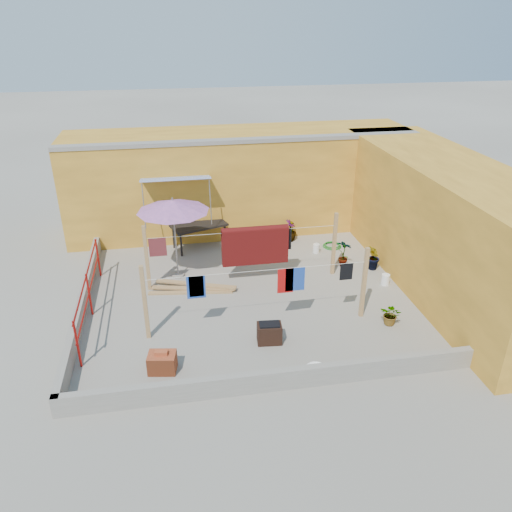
# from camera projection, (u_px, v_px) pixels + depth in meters

# --- Properties ---
(ground) EXTENTS (80.00, 80.00, 0.00)m
(ground) POSITION_uv_depth(u_px,v_px,m) (248.00, 296.00, 12.82)
(ground) COLOR #9E998E
(ground) RESTS_ON ground
(wall_back) EXTENTS (11.00, 3.27, 3.21)m
(wall_back) POSITION_uv_depth(u_px,v_px,m) (240.00, 180.00, 16.34)
(wall_back) COLOR gold
(wall_back) RESTS_ON ground
(wall_right) EXTENTS (2.40, 9.00, 3.20)m
(wall_right) POSITION_uv_depth(u_px,v_px,m) (445.00, 225.00, 12.94)
(wall_right) COLOR gold
(wall_right) RESTS_ON ground
(parapet_front) EXTENTS (8.30, 0.16, 0.44)m
(parapet_front) POSITION_uv_depth(u_px,v_px,m) (279.00, 380.00, 9.56)
(parapet_front) COLOR gray
(parapet_front) RESTS_ON ground
(parapet_left) EXTENTS (0.16, 7.30, 0.44)m
(parapet_left) POSITION_uv_depth(u_px,v_px,m) (82.00, 303.00, 12.08)
(parapet_left) COLOR gray
(parapet_left) RESTS_ON ground
(red_railing) EXTENTS (0.05, 4.20, 1.10)m
(red_railing) POSITION_uv_depth(u_px,v_px,m) (88.00, 288.00, 11.72)
(red_railing) COLOR #A71410
(red_railing) RESTS_ON ground
(clothesline_rig) EXTENTS (5.09, 2.35, 1.80)m
(clothesline_rig) POSITION_uv_depth(u_px,v_px,m) (254.00, 250.00, 12.92)
(clothesline_rig) COLOR tan
(clothesline_rig) RESTS_ON ground
(patio_umbrella) EXTENTS (2.50, 2.50, 2.28)m
(patio_umbrella) POSITION_uv_depth(u_px,v_px,m) (173.00, 206.00, 12.89)
(patio_umbrella) COLOR gray
(patio_umbrella) RESTS_ON ground
(outdoor_table) EXTENTS (1.81, 1.29, 0.77)m
(outdoor_table) POSITION_uv_depth(u_px,v_px,m) (199.00, 226.00, 15.19)
(outdoor_table) COLOR black
(outdoor_table) RESTS_ON ground
(brick_stack) EXTENTS (0.61, 0.49, 0.48)m
(brick_stack) POSITION_uv_depth(u_px,v_px,m) (162.00, 362.00, 10.05)
(brick_stack) COLOR #AF4C28
(brick_stack) RESTS_ON ground
(lumber_pile) EXTENTS (2.29, 0.91, 0.14)m
(lumber_pile) POSITION_uv_depth(u_px,v_px,m) (193.00, 288.00, 13.03)
(lumber_pile) COLOR tan
(lumber_pile) RESTS_ON ground
(brazier) EXTENTS (0.56, 0.40, 0.48)m
(brazier) POSITION_uv_depth(u_px,v_px,m) (269.00, 333.00, 10.92)
(brazier) COLOR black
(brazier) RESTS_ON ground
(white_basin) EXTENTS (0.45, 0.45, 0.08)m
(white_basin) POSITION_uv_depth(u_px,v_px,m) (316.00, 369.00, 10.11)
(white_basin) COLOR white
(white_basin) RESTS_ON ground
(water_jug_a) EXTENTS (0.22, 0.22, 0.34)m
(water_jug_a) POSITION_uv_depth(u_px,v_px,m) (385.00, 279.00, 13.30)
(water_jug_a) COLOR white
(water_jug_a) RESTS_ON ground
(water_jug_b) EXTENTS (0.20, 0.20, 0.31)m
(water_jug_b) POSITION_uv_depth(u_px,v_px,m) (316.00, 248.00, 15.08)
(water_jug_b) COLOR white
(water_jug_b) RESTS_ON ground
(green_hose) EXTENTS (0.57, 0.57, 0.08)m
(green_hose) POSITION_uv_depth(u_px,v_px,m) (332.00, 246.00, 15.50)
(green_hose) COLOR #19721F
(green_hose) RESTS_ON ground
(plant_back_a) EXTENTS (0.72, 0.63, 0.80)m
(plant_back_a) POSITION_uv_depth(u_px,v_px,m) (260.00, 237.00, 15.23)
(plant_back_a) COLOR #1A5D1B
(plant_back_a) RESTS_ON ground
(plant_back_b) EXTENTS (0.50, 0.50, 0.69)m
(plant_back_b) POSITION_uv_depth(u_px,v_px,m) (290.00, 230.00, 15.80)
(plant_back_b) COLOR #1A5D1B
(plant_back_b) RESTS_ON ground
(plant_right_a) EXTENTS (0.52, 0.52, 0.83)m
(plant_right_a) POSITION_uv_depth(u_px,v_px,m) (344.00, 253.00, 14.14)
(plant_right_a) COLOR #1A5D1B
(plant_right_a) RESTS_ON ground
(plant_right_b) EXTENTS (0.40, 0.47, 0.76)m
(plant_right_b) POSITION_uv_depth(u_px,v_px,m) (374.00, 258.00, 13.96)
(plant_right_b) COLOR #1A5D1B
(plant_right_b) RESTS_ON ground
(plant_right_c) EXTENTS (0.63, 0.62, 0.53)m
(plant_right_c) POSITION_uv_depth(u_px,v_px,m) (391.00, 315.00, 11.53)
(plant_right_c) COLOR #1A5D1B
(plant_right_c) RESTS_ON ground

